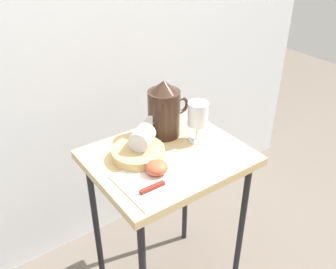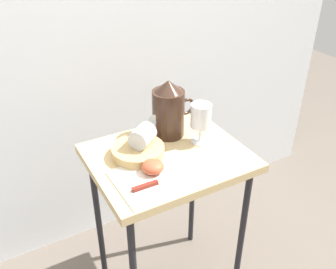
# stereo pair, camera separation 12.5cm
# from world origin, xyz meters

# --- Properties ---
(curtain_drape) EXTENTS (2.40, 0.03, 1.89)m
(curtain_drape) POSITION_xyz_m (0.00, 0.49, 0.95)
(curtain_drape) COLOR white
(curtain_drape) RESTS_ON ground_plane
(table) EXTENTS (0.53, 0.43, 0.69)m
(table) POSITION_xyz_m (0.00, 0.00, 0.61)
(table) COLOR tan
(table) RESTS_ON ground_plane
(linen_napkin) EXTENTS (0.27, 0.22, 0.00)m
(linen_napkin) POSITION_xyz_m (-0.09, -0.10, 0.69)
(linen_napkin) COLOR silver
(linen_napkin) RESTS_ON table
(basket_tray) EXTENTS (0.18, 0.18, 0.03)m
(basket_tray) POSITION_xyz_m (-0.09, 0.04, 0.71)
(basket_tray) COLOR tan
(basket_tray) RESTS_ON table
(pitcher) EXTENTS (0.17, 0.12, 0.22)m
(pitcher) POSITION_xyz_m (0.07, 0.12, 0.78)
(pitcher) COLOR #382319
(pitcher) RESTS_ON table
(wine_glass_upright) EXTENTS (0.07, 0.07, 0.15)m
(wine_glass_upright) POSITION_xyz_m (0.14, 0.01, 0.79)
(wine_glass_upright) COLOR silver
(wine_glass_upright) RESTS_ON table
(wine_glass_tipped_near) EXTENTS (0.16, 0.14, 0.07)m
(wine_glass_tipped_near) POSITION_xyz_m (-0.07, 0.05, 0.76)
(wine_glass_tipped_near) COLOR silver
(wine_glass_tipped_near) RESTS_ON basket_tray
(apple_half_left) EXTENTS (0.07, 0.07, 0.04)m
(apple_half_left) POSITION_xyz_m (-0.09, -0.07, 0.72)
(apple_half_left) COLOR #C15133
(apple_half_left) RESTS_ON linen_napkin
(knife) EXTENTS (0.24, 0.02, 0.01)m
(knife) POSITION_xyz_m (-0.11, -0.13, 0.70)
(knife) COLOR silver
(knife) RESTS_ON linen_napkin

